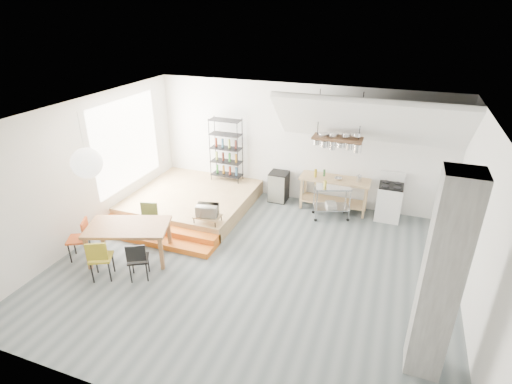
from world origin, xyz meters
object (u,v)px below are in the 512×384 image
at_px(dining_table, 128,229).
at_px(mini_fridge, 279,186).
at_px(stove, 389,201).
at_px(rolling_cart, 332,197).

xyz_separation_m(dining_table, mini_fridge, (2.13, 3.81, -0.29)).
bearing_deg(stove, mini_fridge, 179.14).
bearing_deg(dining_table, mini_fridge, 40.80).
bearing_deg(rolling_cart, mini_fridge, 141.54).
height_order(rolling_cart, mini_fridge, rolling_cart).
distance_m(dining_table, rolling_cart, 4.96).
height_order(stove, dining_table, stove).
bearing_deg(stove, dining_table, -143.36).
height_order(stove, rolling_cart, stove).
xyz_separation_m(stove, mini_fridge, (-2.93, 0.04, -0.06)).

